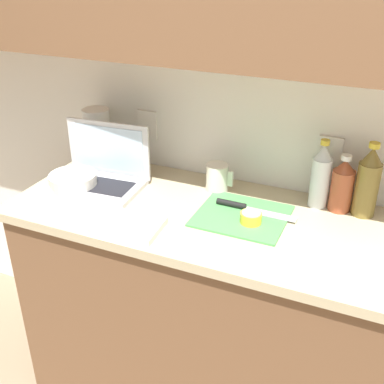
% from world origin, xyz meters
% --- Properties ---
extents(wall_back, '(5.20, 0.38, 2.60)m').
position_xyz_m(wall_back, '(-0.00, 0.23, 1.56)').
color(wall_back, white).
rests_on(wall_back, ground_plane).
extents(counter_unit, '(1.97, 0.61, 0.91)m').
position_xyz_m(counter_unit, '(0.02, 0.00, 0.47)').
color(counter_unit, brown).
rests_on(counter_unit, ground_plane).
extents(laptop, '(0.36, 0.25, 0.24)m').
position_xyz_m(laptop, '(-0.73, 0.05, 0.97)').
color(laptop, silver).
rests_on(laptop, counter_unit).
extents(cutting_board, '(0.31, 0.28, 0.01)m').
position_xyz_m(cutting_board, '(-0.14, 0.03, 0.92)').
color(cutting_board, '#4C9E51').
rests_on(cutting_board, counter_unit).
extents(knife, '(0.30, 0.04, 0.02)m').
position_xyz_m(knife, '(-0.16, 0.07, 0.93)').
color(knife, silver).
rests_on(knife, cutting_board).
extents(lemon_half_cut, '(0.07, 0.07, 0.04)m').
position_xyz_m(lemon_half_cut, '(-0.10, -0.01, 0.94)').
color(lemon_half_cut, yellow).
rests_on(lemon_half_cut, cutting_board).
extents(bottle_green_soda, '(0.08, 0.08, 0.27)m').
position_xyz_m(bottle_green_soda, '(0.24, 0.22, 1.04)').
color(bottle_green_soda, olive).
rests_on(bottle_green_soda, counter_unit).
extents(bottle_oil_tall, '(0.08, 0.08, 0.21)m').
position_xyz_m(bottle_oil_tall, '(0.16, 0.22, 1.01)').
color(bottle_oil_tall, '#A34C2D').
rests_on(bottle_oil_tall, counter_unit).
extents(bottle_water_clear, '(0.07, 0.07, 0.26)m').
position_xyz_m(bottle_water_clear, '(0.08, 0.22, 1.03)').
color(bottle_water_clear, silver).
rests_on(bottle_water_clear, counter_unit).
extents(measuring_cup, '(0.11, 0.09, 0.11)m').
position_xyz_m(measuring_cup, '(-0.30, 0.18, 0.97)').
color(measuring_cup, silver).
rests_on(measuring_cup, counter_unit).
extents(bowl_white, '(0.18, 0.18, 0.06)m').
position_xyz_m(bowl_white, '(-0.81, -0.03, 0.95)').
color(bowl_white, beige).
rests_on(bowl_white, counter_unit).
extents(paper_towel_roll, '(0.11, 0.11, 0.24)m').
position_xyz_m(paper_towel_roll, '(-0.86, 0.22, 1.04)').
color(paper_towel_roll, white).
rests_on(paper_towel_roll, counter_unit).
extents(dish_towel, '(0.23, 0.18, 0.02)m').
position_xyz_m(dish_towel, '(-0.46, -0.21, 0.93)').
color(dish_towel, silver).
rests_on(dish_towel, counter_unit).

